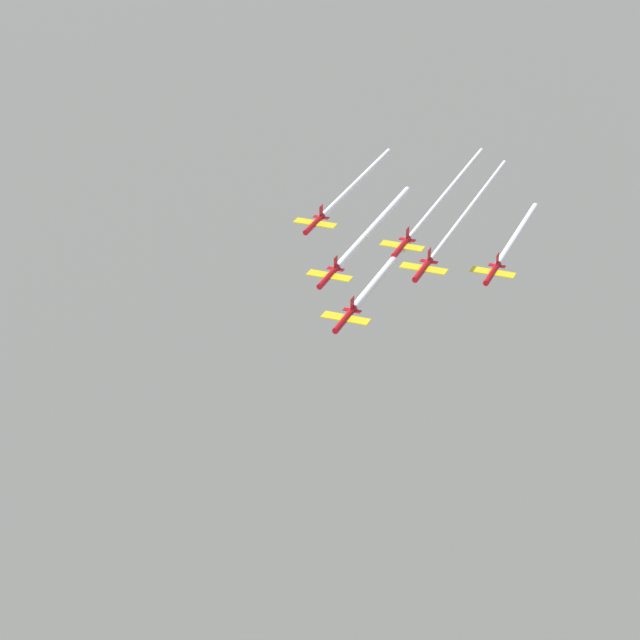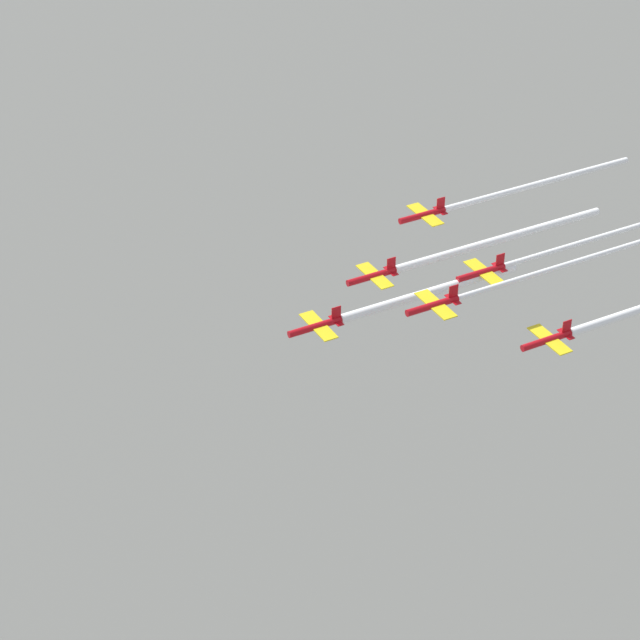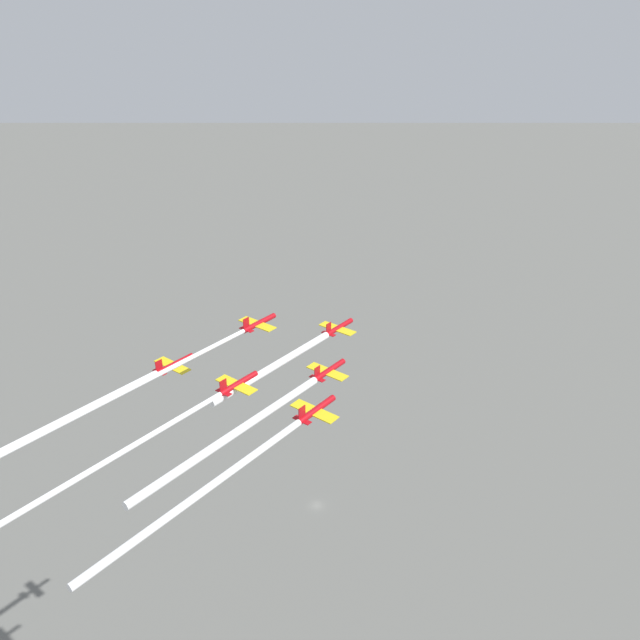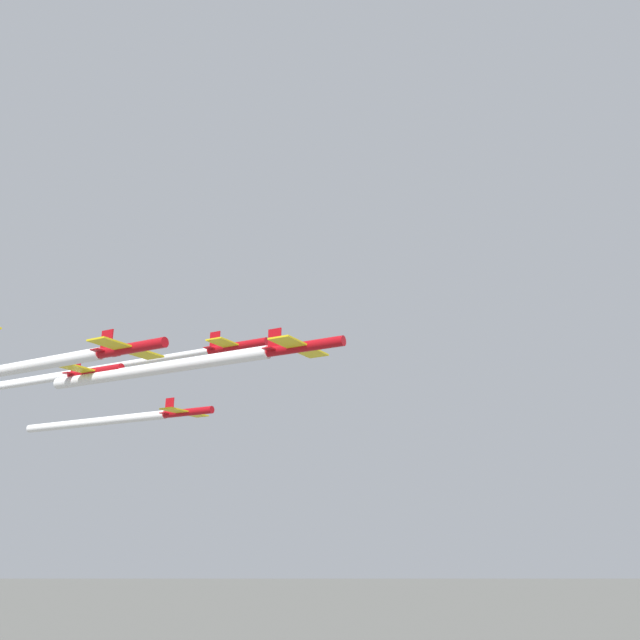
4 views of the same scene
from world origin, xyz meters
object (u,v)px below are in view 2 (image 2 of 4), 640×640
object	(u,v)px
jet_2	(373,276)
jet_3	(548,340)
jet_5	(424,215)
jet_0	(317,326)
jet_4	(483,272)
jet_1	(434,305)

from	to	relation	value
jet_2	jet_3	xyz separation A→B (m)	(3.81, -28.01, -1.19)
jet_5	jet_0	bearing A→B (deg)	120.47
jet_3	jet_4	size ratio (longest dim) A/B	1.00
jet_0	jet_2	distance (m)	16.17
jet_2	jet_4	bearing A→B (deg)	-120.47
jet_3	jet_0	bearing A→B (deg)	59.53
jet_1	jet_5	distance (m)	28.31
jet_2	jet_5	bearing A→B (deg)	-59.53
jet_1	jet_4	bearing A→B (deg)	-59.53
jet_4	jet_5	world-z (taller)	jet_5
jet_2	jet_5	size ratio (longest dim) A/B	1.00
jet_2	jet_3	size ratio (longest dim) A/B	1.00
jet_0	jet_5	distance (m)	32.43
jet_1	jet_3	distance (m)	17.05
jet_1	jet_2	distance (m)	16.93
jet_3	jet_5	bearing A→B (deg)	0.00
jet_0	jet_3	world-z (taller)	jet_0
jet_3	jet_4	world-z (taller)	jet_4
jet_1	jet_4	world-z (taller)	jet_1
jet_3	jet_4	distance (m)	16.55
jet_0	jet_4	xyz separation A→B (m)	(25.88, -10.35, 0.75)
jet_0	jet_1	xyz separation A→B (m)	(9.90, -12.79, 3.94)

